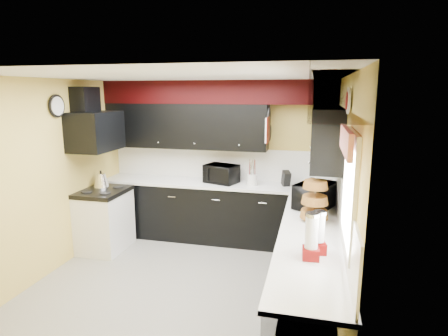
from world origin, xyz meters
name	(u,v)px	position (x,y,z in m)	size (l,w,h in m)	color
ground	(183,285)	(0.00, 0.00, 0.00)	(3.60, 3.60, 0.00)	gray
wall_back	(219,160)	(0.00, 1.80, 1.25)	(3.60, 0.06, 2.50)	#E0C666
wall_right	(342,196)	(1.80, 0.00, 1.25)	(0.06, 3.60, 2.50)	#E0C666
wall_left	(48,178)	(-1.80, 0.00, 1.25)	(0.06, 3.60, 2.50)	#E0C666
ceiling	(178,76)	(0.00, 0.00, 2.50)	(3.60, 3.60, 0.06)	white
cab_back	(215,212)	(0.00, 1.50, 0.45)	(3.60, 0.60, 0.90)	black
cab_right	(309,276)	(1.50, -0.30, 0.45)	(0.60, 3.00, 0.90)	black
counter_back	(215,184)	(0.00, 1.50, 0.92)	(3.62, 0.64, 0.04)	white
counter_right	(311,234)	(1.50, -0.30, 0.92)	(0.64, 3.02, 0.04)	white
splash_back	(219,163)	(0.00, 1.79, 1.19)	(3.60, 0.02, 0.50)	white
splash_right	(341,202)	(1.79, 0.00, 1.19)	(0.02, 3.60, 0.50)	white
upper_back	(186,126)	(-0.50, 1.62, 1.80)	(2.60, 0.35, 0.70)	black
upper_right	(326,135)	(1.62, 0.90, 1.80)	(0.35, 1.80, 0.70)	black
soffit_back	(216,92)	(0.00, 1.62, 2.33)	(3.60, 0.36, 0.35)	black
soffit_right	(331,92)	(1.62, -0.18, 2.33)	(0.36, 3.24, 0.35)	black
stove	(105,222)	(-1.50, 0.75, 0.43)	(0.60, 0.75, 0.86)	white
cooktop	(103,192)	(-1.50, 0.75, 0.89)	(0.62, 0.77, 0.06)	black
hood	(96,131)	(-1.55, 0.75, 1.78)	(0.50, 0.78, 0.55)	black
hood_duct	(85,101)	(-1.68, 0.75, 2.20)	(0.24, 0.40, 0.40)	black
window	(350,190)	(1.79, -0.90, 1.55)	(0.03, 0.86, 0.96)	white
valance	(346,141)	(1.73, -0.90, 1.95)	(0.04, 0.88, 0.20)	red
pan_top	(269,115)	(0.82, 1.55, 2.00)	(0.03, 0.22, 0.40)	black
pan_mid	(268,133)	(0.82, 1.42, 1.75)	(0.03, 0.28, 0.46)	black
pan_low	(270,133)	(0.82, 1.68, 1.72)	(0.03, 0.24, 0.42)	black
cut_board	(267,130)	(0.83, 1.30, 1.80)	(0.03, 0.26, 0.35)	white
baskets	(315,200)	(1.52, 0.05, 1.18)	(0.27, 0.27, 0.50)	brown
clock	(57,106)	(-1.77, 0.25, 2.15)	(0.03, 0.30, 0.30)	black
deco_plate	(348,101)	(1.77, -0.35, 2.25)	(0.03, 0.24, 0.24)	white
toaster_oven	(221,174)	(0.10, 1.51, 1.08)	(0.49, 0.41, 0.28)	black
microwave	(315,195)	(1.53, 0.55, 1.09)	(0.55, 0.37, 0.30)	black
utensil_crock	(252,180)	(0.60, 1.48, 1.02)	(0.15, 0.15, 0.16)	silver
knife_block	(286,179)	(1.10, 1.54, 1.05)	(0.10, 0.14, 0.22)	black
kettle	(101,180)	(-1.62, 0.92, 1.02)	(0.23, 0.23, 0.20)	silver
dispenser_a	(311,238)	(1.50, -0.94, 1.13)	(0.14, 0.14, 0.38)	maroon
dispenser_b	(319,234)	(1.56, -0.81, 1.11)	(0.13, 0.13, 0.35)	#5C0200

